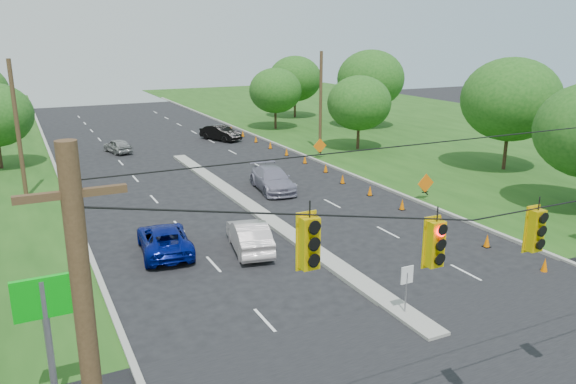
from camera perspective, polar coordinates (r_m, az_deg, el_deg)
curb_left at (r=40.98m, az=-21.68°, el=-0.16°), size 0.25×110.00×0.16m
curb_right at (r=46.79m, az=3.68°, el=2.83°), size 0.25×110.00×0.16m
median at (r=34.66m, az=-3.48°, el=-1.82°), size 1.00×34.00×0.18m
median_sign at (r=21.95m, az=11.97°, el=-8.81°), size 0.55×0.06×2.05m
utility_pole_far_left at (r=39.98m, az=-25.76°, el=5.64°), size 0.28×0.28×9.00m
utility_pole_far_right at (r=51.48m, az=3.33°, el=9.11°), size 0.28×0.28×9.00m
cone_1 at (r=28.18m, az=24.62°, el=-6.78°), size 0.32×0.32×0.70m
cone_2 at (r=30.31m, az=19.57°, el=-4.68°), size 0.32×0.32×0.70m
cone_3 at (r=32.67m, az=15.24°, el=-2.83°), size 0.32×0.32×0.70m
cone_4 at (r=35.23m, az=11.52°, el=-1.23°), size 0.32×0.32×0.70m
cone_5 at (r=37.93m, az=8.33°, el=0.15°), size 0.32×0.32×0.70m
cone_6 at (r=40.76m, az=5.57°, el=1.34°), size 0.32×0.32×0.70m
cone_7 at (r=43.97m, az=3.85°, el=2.45°), size 0.32×0.32×0.70m
cone_8 at (r=46.96m, az=1.72°, el=3.34°), size 0.32×0.32×0.70m
cone_9 at (r=50.01m, az=-0.15°, el=4.12°), size 0.32×0.32×0.70m
cone_10 at (r=53.12m, az=-1.81°, el=4.80°), size 0.32×0.32×0.70m
cone_11 at (r=56.27m, az=-3.29°, el=5.41°), size 0.32×0.32×0.70m
cone_12 at (r=59.47m, az=-4.61°, el=5.94°), size 0.32×0.32×0.70m
cone_13 at (r=62.69m, az=-5.80°, el=6.42°), size 0.32×0.32×0.70m
work_sign_1 at (r=37.35m, az=13.81°, el=0.78°), size 1.27×0.58×1.37m
work_sign_2 at (r=48.60m, az=3.26°, el=4.64°), size 1.27×0.58×1.37m
tree_8 at (r=47.09m, az=21.70°, el=8.73°), size 7.56×7.56×8.82m
tree_9 at (r=52.46m, az=7.25°, el=8.95°), size 5.88×5.88×6.86m
tree_10 at (r=65.05m, az=8.40°, el=11.32°), size 7.56×7.56×8.82m
tree_11 at (r=72.52m, az=0.71°, el=11.43°), size 6.72×6.72×7.84m
tree_12 at (r=63.69m, az=-1.30°, el=10.26°), size 5.88×5.88×6.86m
white_sedan at (r=28.10m, az=-3.96°, el=-4.46°), size 2.47×4.88×1.53m
blue_pickup at (r=28.42m, az=-12.46°, el=-4.72°), size 2.85×5.24×1.40m
silver_car_far at (r=38.76m, az=-1.59°, el=1.31°), size 2.88×5.64×1.57m
silver_car_oncoming at (r=53.46m, az=-16.92°, el=4.51°), size 2.33×4.00×1.28m
dark_car_receding at (r=57.67m, az=-6.87°, el=5.99°), size 3.41×4.91×1.53m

